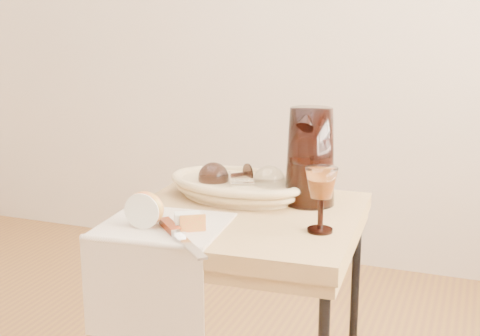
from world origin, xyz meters
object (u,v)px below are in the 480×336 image
at_px(goblet_lying_a, 228,176).
at_px(tea_towel, 163,225).
at_px(table_knife, 180,235).
at_px(bread_basket, 237,188).
at_px(apple_half, 146,209).
at_px(goblet_lying_b, 252,182).
at_px(wine_goblet, 321,200).
at_px(pitcher, 310,156).

bearing_deg(goblet_lying_a, tea_towel, 34.79).
bearing_deg(table_knife, tea_towel, -178.90).
bearing_deg(bread_basket, apple_half, -98.03).
height_order(goblet_lying_b, table_knife, goblet_lying_b).
xyz_separation_m(goblet_lying_a, apple_half, (-0.07, -0.33, -0.01)).
distance_m(tea_towel, table_knife, 0.12).
bearing_deg(bread_basket, wine_goblet, -24.77).
xyz_separation_m(bread_basket, table_knife, (0.01, -0.37, -0.01)).
height_order(goblet_lying_a, pitcher, pitcher).
distance_m(goblet_lying_b, wine_goblet, 0.29).
bearing_deg(tea_towel, goblet_lying_a, 77.08).
xyz_separation_m(goblet_lying_a, goblet_lying_b, (0.08, -0.04, 0.00)).
distance_m(tea_towel, goblet_lying_a, 0.31).
bearing_deg(goblet_lying_b, apple_half, -140.12).
height_order(tea_towel, apple_half, apple_half).
distance_m(wine_goblet, apple_half, 0.40).
height_order(bread_basket, apple_half, apple_half).
distance_m(apple_half, table_knife, 0.13).
bearing_deg(apple_half, wine_goblet, 11.53).
xyz_separation_m(bread_basket, pitcher, (0.20, 0.02, 0.10)).
distance_m(tea_towel, bread_basket, 0.30).
xyz_separation_m(goblet_lying_a, table_knife, (0.04, -0.39, -0.04)).
height_order(tea_towel, table_knife, table_knife).
distance_m(wine_goblet, table_knife, 0.33).
height_order(bread_basket, goblet_lying_a, goblet_lying_a).
bearing_deg(apple_half, tea_towel, 31.56).
distance_m(tea_towel, goblet_lying_b, 0.30).
relative_size(tea_towel, pitcher, 0.98).
height_order(goblet_lying_b, pitcher, pitcher).
bearing_deg(bread_basket, tea_towel, -93.69).
bearing_deg(wine_goblet, apple_half, -162.52).
xyz_separation_m(tea_towel, pitcher, (0.27, 0.31, 0.12)).
xyz_separation_m(goblet_lying_b, pitcher, (0.15, 0.04, 0.07)).
relative_size(bread_basket, goblet_lying_a, 2.54).
bearing_deg(pitcher, wine_goblet, -67.46).
distance_m(pitcher, wine_goblet, 0.23).
height_order(goblet_lying_a, wine_goblet, wine_goblet).
xyz_separation_m(goblet_lying_b, table_knife, (-0.04, -0.35, -0.04)).
relative_size(goblet_lying_b, apple_half, 1.53).
xyz_separation_m(tea_towel, goblet_lying_b, (0.12, 0.27, 0.05)).
relative_size(goblet_lying_a, table_knife, 0.54).
xyz_separation_m(goblet_lying_a, pitcher, (0.23, -0.00, 0.07)).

